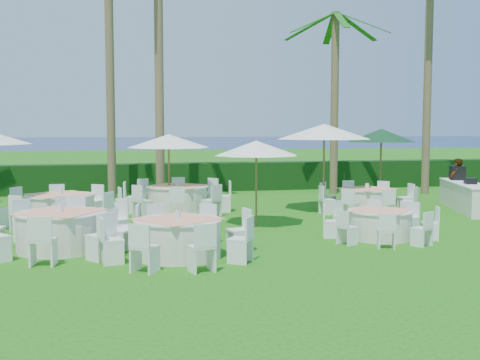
# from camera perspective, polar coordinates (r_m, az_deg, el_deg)

# --- Properties ---
(ground) EXTENTS (120.00, 120.00, 0.00)m
(ground) POSITION_cam_1_polar(r_m,az_deg,el_deg) (13.99, -0.82, -6.18)
(ground) COLOR #1C5C0F
(ground) RESTS_ON ground
(hedge) EXTENTS (34.00, 1.00, 1.20)m
(hedge) POSITION_cam_1_polar(r_m,az_deg,el_deg) (25.68, -6.21, 0.25)
(hedge) COLOR black
(hedge) RESTS_ON ground
(ocean) EXTENTS (260.00, 260.00, 0.00)m
(ocean) POSITION_cam_1_polar(r_m,az_deg,el_deg) (115.51, -11.07, 3.56)
(ocean) COLOR #081E56
(ocean) RESTS_ON ground
(banquet_table_a) EXTENTS (3.46, 3.46, 1.03)m
(banquet_table_a) POSITION_cam_1_polar(r_m,az_deg,el_deg) (13.90, -16.64, -4.56)
(banquet_table_a) COLOR silver
(banquet_table_a) RESTS_ON ground
(banquet_table_b) EXTENTS (3.25, 3.25, 0.98)m
(banquet_table_b) POSITION_cam_1_polar(r_m,az_deg,el_deg) (12.69, -5.90, -5.40)
(banquet_table_b) COLOR silver
(banquet_table_b) RESTS_ON ground
(banquet_table_c) EXTENTS (2.73, 2.73, 0.85)m
(banquet_table_c) POSITION_cam_1_polar(r_m,az_deg,el_deg) (15.12, 13.12, -4.05)
(banquet_table_c) COLOR silver
(banquet_table_c) RESTS_ON ground
(banquet_table_d) EXTENTS (3.39, 3.39, 1.01)m
(banquet_table_d) POSITION_cam_1_polar(r_m,az_deg,el_deg) (17.65, -16.64, -2.59)
(banquet_table_d) COLOR silver
(banquet_table_d) RESTS_ON ground
(banquet_table_e) EXTENTS (3.43, 3.43, 1.02)m
(banquet_table_e) POSITION_cam_1_polar(r_m,az_deg,el_deg) (19.36, -5.92, -1.74)
(banquet_table_e) COLOR silver
(banquet_table_e) RESTS_ON ground
(banquet_table_f) EXTENTS (3.11, 3.11, 0.95)m
(banquet_table_f) POSITION_cam_1_polar(r_m,az_deg,el_deg) (19.53, 11.94, -1.87)
(banquet_table_f) COLOR silver
(banquet_table_f) RESTS_ON ground
(umbrella_b) EXTENTS (2.34, 2.34, 2.36)m
(umbrella_b) POSITION_cam_1_polar(r_m,az_deg,el_deg) (16.40, 1.56, 3.03)
(umbrella_b) COLOR brown
(umbrella_b) RESTS_ON ground
(umbrella_c) EXTENTS (2.64, 2.64, 2.50)m
(umbrella_c) POSITION_cam_1_polar(r_m,az_deg,el_deg) (19.49, -6.78, 3.69)
(umbrella_c) COLOR brown
(umbrella_c) RESTS_ON ground
(umbrella_d) EXTENTS (3.13, 3.13, 2.83)m
(umbrella_d) POSITION_cam_1_polar(r_m,az_deg,el_deg) (19.56, 7.99, 4.57)
(umbrella_d) COLOR brown
(umbrella_d) RESTS_ON ground
(umbrella_green) EXTENTS (2.45, 2.45, 2.67)m
(umbrella_green) POSITION_cam_1_polar(r_m,az_deg,el_deg) (21.64, 13.25, 4.14)
(umbrella_green) COLOR brown
(umbrella_green) RESTS_ON ground
(buffet_table) EXTENTS (1.95, 3.99, 1.40)m
(buffet_table) POSITION_cam_1_polar(r_m,az_deg,el_deg) (21.04, 20.64, -1.39)
(buffet_table) COLOR silver
(buffet_table) RESTS_ON ground
(staff_person) EXTENTS (0.71, 0.59, 1.66)m
(staff_person) POSITION_cam_1_polar(r_m,az_deg,el_deg) (21.97, 19.83, -0.22)
(staff_person) COLOR gray
(staff_person) RESTS_ON ground
(palm_b) EXTENTS (4.30, 4.34, 10.06)m
(palm_b) POSITION_cam_1_polar(r_m,az_deg,el_deg) (23.56, -12.25, 11.68)
(palm_b) COLOR brown
(palm_b) RESTS_ON ground
(palm_c) EXTENTS (4.41, 4.04, 10.46)m
(palm_c) POSITION_cam_1_polar(r_m,az_deg,el_deg) (22.22, -7.71, 12.69)
(palm_c) COLOR brown
(palm_c) RESTS_ON ground
(palm_d) EXTENTS (4.24, 4.38, 7.35)m
(palm_d) POSITION_cam_1_polar(r_m,az_deg,el_deg) (24.94, 8.97, 8.15)
(palm_d) COLOR brown
(palm_d) RESTS_ON ground
(palm_e) EXTENTS (4.40, 4.01, 10.51)m
(palm_e) POSITION_cam_1_polar(r_m,az_deg,el_deg) (25.89, 17.44, 11.46)
(palm_e) COLOR brown
(palm_e) RESTS_ON ground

